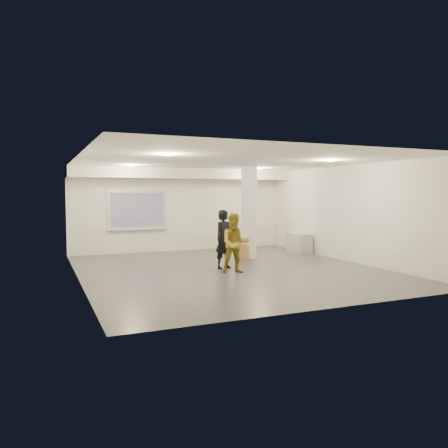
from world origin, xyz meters
name	(u,v)px	position (x,y,z in m)	size (l,w,h in m)	color
floor	(230,270)	(0.00, 0.00, 0.00)	(8.00, 9.00, 0.01)	#3A3C41
ceiling	(230,161)	(0.00, 0.00, 3.00)	(8.00, 9.00, 0.01)	white
wall_back	(180,210)	(0.00, 4.50, 1.50)	(8.00, 0.01, 3.00)	silver
wall_front	(331,228)	(0.00, -4.50, 1.50)	(8.00, 0.01, 3.00)	silver
wall_left	(78,219)	(-4.00, 0.00, 1.50)	(0.01, 9.00, 3.00)	silver
wall_right	(346,213)	(4.00, 0.00, 1.50)	(0.01, 9.00, 3.00)	silver
soffit_band	(185,174)	(0.00, 3.95, 2.82)	(8.00, 1.10, 0.36)	silver
downlight_nw	(131,165)	(-2.20, 2.50, 2.98)	(0.22, 0.22, 0.02)	#FFEF80
downlight_ne	(258,169)	(2.20, 2.50, 2.98)	(0.22, 0.22, 0.02)	#FFEF80
downlight_sw	(167,155)	(-2.20, -1.50, 2.98)	(0.22, 0.22, 0.02)	#FFEF80
downlight_se	(330,161)	(2.20, -1.50, 2.98)	(0.22, 0.22, 0.02)	#FFEF80
column	(249,212)	(1.50, 1.80, 1.50)	(0.52, 0.52, 3.00)	silver
projection_screen	(138,210)	(-1.60, 4.45, 1.53)	(2.10, 0.13, 1.42)	silver
credenza	(299,243)	(3.72, 2.25, 0.34)	(0.49, 1.18, 0.69)	#989B9E
papers_stack	(295,233)	(3.70, 2.49, 0.70)	(0.26, 0.33, 0.02)	white
cardboard_back	(242,248)	(1.26, 1.83, 0.32)	(0.59, 0.05, 0.65)	olive
cardboard_front	(242,253)	(1.07, 1.39, 0.25)	(0.45, 0.04, 0.49)	olive
woman	(224,239)	(-0.07, 0.22, 0.83)	(0.61, 0.40, 1.66)	black
man	(235,243)	(-0.09, -0.55, 0.79)	(0.77, 0.60, 1.59)	olive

